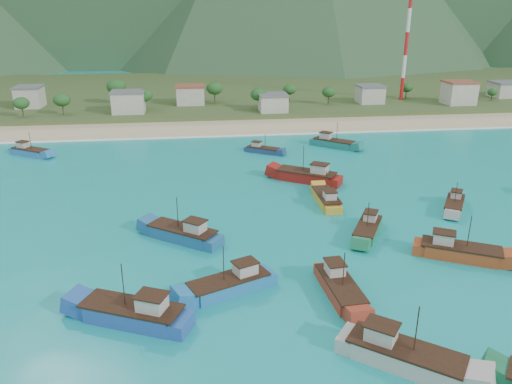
{
  "coord_description": "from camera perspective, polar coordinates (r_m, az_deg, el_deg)",
  "views": [
    {
      "loc": [
        -8.5,
        -59.87,
        32.22
      ],
      "look_at": [
        1.35,
        18.0,
        3.0
      ],
      "focal_mm": 35.0,
      "sensor_mm": 36.0,
      "label": 1
    }
  ],
  "objects": [
    {
      "name": "ground",
      "position": [
        68.51,
        0.78,
        -7.63
      ],
      "size": [
        600.0,
        600.0,
        0.0
      ],
      "primitive_type": "plane",
      "color": "#0C798C",
      "rests_on": "ground"
    },
    {
      "name": "beach",
      "position": [
        142.81,
        -3.64,
        7.34
      ],
      "size": [
        400.0,
        18.0,
        1.2
      ],
      "primitive_type": "cube",
      "color": "beige",
      "rests_on": "ground"
    },
    {
      "name": "land",
      "position": [
        202.63,
        -4.8,
        11.2
      ],
      "size": [
        400.0,
        110.0,
        2.4
      ],
      "primitive_type": "cube",
      "color": "#385123",
      "rests_on": "ground"
    },
    {
      "name": "surf_line",
      "position": [
        133.59,
        -3.37,
        6.43
      ],
      "size": [
        400.0,
        2.5,
        0.08
      ],
      "primitive_type": "cube",
      "color": "white",
      "rests_on": "ground"
    },
    {
      "name": "village",
      "position": [
        164.45,
        -2.03,
        10.76
      ],
      "size": [
        210.87,
        25.01,
        7.35
      ],
      "color": "beige",
      "rests_on": "ground"
    },
    {
      "name": "vegetation",
      "position": [
        165.52,
        -7.85,
        10.79
      ],
      "size": [
        272.89,
        25.76,
        8.53
      ],
      "color": "#235623",
      "rests_on": "ground"
    },
    {
      "name": "radio_tower",
      "position": [
        183.07,
        16.94,
        17.08
      ],
      "size": [
        1.2,
        1.2,
        45.24
      ],
      "color": "red",
      "rests_on": "ground"
    },
    {
      "name": "boat_0",
      "position": [
        61.05,
        -2.92,
        -10.58
      ],
      "size": [
        11.55,
        7.46,
        6.59
      ],
      "rotation": [
        0.0,
        0.0,
        1.98
      ],
      "color": "#2372B2",
      "rests_on": "ground"
    },
    {
      "name": "boat_1",
      "position": [
        74.08,
        -8.27,
        -4.84
      ],
      "size": [
        11.56,
        9.75,
        6.96
      ],
      "rotation": [
        0.0,
        0.0,
        0.94
      ],
      "color": "#215C8D",
      "rests_on": "ground"
    },
    {
      "name": "boat_3",
      "position": [
        123.86,
        8.8,
        5.49
      ],
      "size": [
        10.6,
        9.81,
        6.6
      ],
      "rotation": [
        0.0,
        0.0,
        4.0
      ],
      "color": "#1E736B",
      "rests_on": "ground"
    },
    {
      "name": "boat_5",
      "position": [
        98.12,
        5.92,
        1.75
      ],
      "size": [
        12.86,
        10.27,
        7.62
      ],
      "rotation": [
        0.0,
        0.0,
        0.99
      ],
      "color": "maroon",
      "rests_on": "ground"
    },
    {
      "name": "boat_7",
      "position": [
        73.69,
        22.15,
        -6.4
      ],
      "size": [
        11.86,
        8.52,
        6.86
      ],
      "rotation": [
        0.0,
        0.0,
        4.22
      ],
      "color": "#A5411E",
      "rests_on": "ground"
    },
    {
      "name": "boat_8",
      "position": [
        77.15,
        12.63,
        -4.25
      ],
      "size": [
        7.35,
        10.02,
        5.82
      ],
      "rotation": [
        0.0,
        0.0,
        2.63
      ],
      "color": "#1E7A4D",
      "rests_on": "ground"
    },
    {
      "name": "boat_9",
      "position": [
        87.6,
        8.05,
        -0.87
      ],
      "size": [
        3.03,
        10.25,
        6.06
      ],
      "rotation": [
        0.0,
        0.0,
        6.28
      ],
      "color": "gold",
      "rests_on": "ground"
    },
    {
      "name": "boat_13",
      "position": [
        117.58,
        0.75,
        4.78
      ],
      "size": [
        8.47,
        6.73,
        5.01
      ],
      "rotation": [
        0.0,
        0.0,
        4.13
      ],
      "color": "navy",
      "rests_on": "ground"
    },
    {
      "name": "boat_14",
      "position": [
        91.1,
        21.72,
        -1.42
      ],
      "size": [
        7.15,
        9.12,
        5.38
      ],
      "rotation": [
        0.0,
        0.0,
        2.58
      ],
      "color": "#ADA39E",
      "rests_on": "ground"
    },
    {
      "name": "boat_15",
      "position": [
        61.19,
        9.55,
        -10.83
      ],
      "size": [
        3.92,
        11.02,
        6.4
      ],
      "rotation": [
        0.0,
        0.0,
        3.21
      ],
      "color": "#A23321",
      "rests_on": "ground"
    },
    {
      "name": "boat_19",
      "position": [
        57.1,
        -13.75,
        -13.45
      ],
      "size": [
        12.95,
        8.51,
        7.41
      ],
      "rotation": [
        0.0,
        0.0,
        1.15
      ],
      "color": "#2553A2",
      "rests_on": "ground"
    },
    {
      "name": "boat_24",
      "position": [
        51.97,
        16.39,
        -17.59
      ],
      "size": [
        11.84,
        10.35,
        7.21
      ],
      "rotation": [
        0.0,
        0.0,
        4.05
      ],
      "color": "#BBB4A8",
      "rests_on": "ground"
    },
    {
      "name": "boat_26",
      "position": [
        126.76,
        -24.44,
        4.16
      ],
      "size": [
        10.14,
        7.9,
        5.97
      ],
      "rotation": [
        0.0,
        0.0,
        4.15
      ],
      "color": "#2C71B4",
      "rests_on": "ground"
    }
  ]
}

